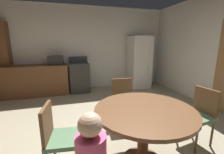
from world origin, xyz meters
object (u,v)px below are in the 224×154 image
object	(u,v)px
refrigerator	(139,62)
dining_table	(144,120)
chair_north	(123,99)
microwave	(56,60)
oven_range	(80,77)
chair_east	(199,113)
chair_west	(59,135)

from	to	relation	value
refrigerator	dining_table	xyz separation A→B (m)	(-1.50, -3.24, -0.28)
refrigerator	chair_north	xyz separation A→B (m)	(-1.40, -2.22, -0.38)
refrigerator	dining_table	bearing A→B (deg)	-114.79
microwave	chair_north	world-z (taller)	microwave
oven_range	refrigerator	bearing A→B (deg)	-1.50
oven_range	chair_north	bearing A→B (deg)	-74.23
chair_east	chair_west	bearing A→B (deg)	-7.73
refrigerator	chair_east	distance (m)	3.16
chair_north	chair_west	size ratio (longest dim) A/B	1.00
chair_west	oven_range	bearing A→B (deg)	88.78
refrigerator	dining_table	world-z (taller)	refrigerator
dining_table	chair_east	bearing A→B (deg)	8.24
oven_range	chair_west	xyz separation A→B (m)	(-0.47, -3.17, 0.03)
dining_table	microwave	bearing A→B (deg)	110.35
chair_north	chair_west	world-z (taller)	same
dining_table	chair_north	size ratio (longest dim) A/B	1.41
microwave	dining_table	bearing A→B (deg)	-69.65
refrigerator	microwave	world-z (taller)	refrigerator
oven_range	chair_north	xyz separation A→B (m)	(0.64, -2.27, 0.03)
oven_range	chair_west	size ratio (longest dim) A/B	1.26
microwave	chair_east	distance (m)	3.90
microwave	chair_west	distance (m)	3.21
dining_table	chair_north	world-z (taller)	chair_north
chair_north	chair_east	xyz separation A→B (m)	(0.92, -0.88, 0.00)
oven_range	microwave	size ratio (longest dim) A/B	2.50
chair_north	chair_east	world-z (taller)	same
microwave	chair_east	bearing A→B (deg)	-54.57
refrigerator	chair_north	bearing A→B (deg)	-122.33
chair_north	oven_range	bearing A→B (deg)	-159.06
chair_west	chair_east	bearing A→B (deg)	7.73
refrigerator	dining_table	distance (m)	3.58
oven_range	refrigerator	distance (m)	2.09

